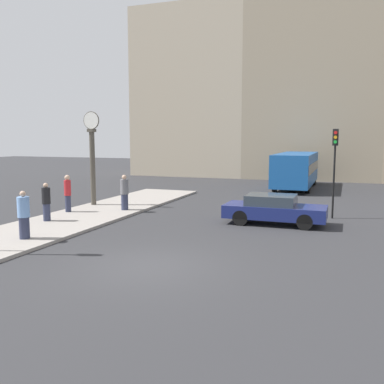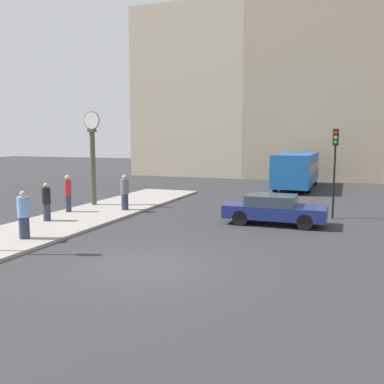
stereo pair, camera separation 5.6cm
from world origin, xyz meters
name	(u,v)px [view 1 (the left image)]	position (x,y,z in m)	size (l,w,h in m)	color
ground_plane	(147,266)	(0.00, 0.00, 0.00)	(120.00, 120.00, 0.00)	#2D2D30
sidewalk_corner	(99,212)	(-6.21, 7.24, 0.06)	(3.85, 18.49, 0.12)	gray
building_row	(296,78)	(0.57, 29.75, 9.15)	(30.41, 5.00, 19.35)	#B7A88E
sedan_car	(274,209)	(2.46, 7.49, 0.67)	(4.34, 1.81, 1.28)	navy
bus_distant	(296,168)	(1.77, 21.52, 1.50)	(2.55, 8.71, 2.61)	#195199
traffic_light_far	(335,155)	(4.82, 9.78, 2.95)	(0.26, 0.24, 4.15)	black
street_clock	(92,157)	(-7.59, 8.87, 2.71)	(0.96, 0.36, 5.03)	#4C473D
pedestrian_red_top	(68,193)	(-7.49, 6.47, 1.06)	(0.33, 0.33, 1.82)	#2D334C
pedestrian_black_jacket	(46,202)	(-6.94, 4.19, 0.95)	(0.37, 0.37, 1.68)	#2D334C
pedestrian_grey_jacket	(124,193)	(-5.15, 7.96, 1.00)	(0.41, 0.41, 1.78)	#2D334C
pedestrian_blue_stripe	(24,215)	(-5.48, 1.16, 0.98)	(0.43, 0.43, 1.74)	#2D334C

